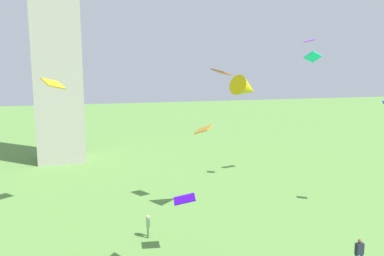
{
  "coord_description": "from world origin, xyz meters",
  "views": [
    {
      "loc": [
        -8.86,
        -3.52,
        11.39
      ],
      "look_at": [
        -1.75,
        20.99,
        7.33
      ],
      "focal_mm": 35.62,
      "sensor_mm": 36.0,
      "label": 1
    }
  ],
  "objects_px": {
    "kite_flying_0": "(246,88)",
    "kite_flying_2": "(221,72)",
    "person_0": "(359,252)",
    "kite_flying_6": "(53,84)",
    "kite_flying_5": "(203,129)",
    "person_3": "(148,225)",
    "kite_flying_3": "(309,41)",
    "kite_flying_1": "(185,199)",
    "kite_flying_4": "(313,57)"
  },
  "relations": [
    {
      "from": "kite_flying_0",
      "to": "kite_flying_2",
      "type": "height_order",
      "value": "kite_flying_2"
    },
    {
      "from": "person_0",
      "to": "kite_flying_6",
      "type": "height_order",
      "value": "kite_flying_6"
    },
    {
      "from": "kite_flying_5",
      "to": "kite_flying_0",
      "type": "bearing_deg",
      "value": -69.32
    },
    {
      "from": "kite_flying_5",
      "to": "person_3",
      "type": "bearing_deg",
      "value": -15.69
    },
    {
      "from": "kite_flying_0",
      "to": "kite_flying_3",
      "type": "relative_size",
      "value": 2.42
    },
    {
      "from": "person_0",
      "to": "kite_flying_5",
      "type": "distance_m",
      "value": 11.65
    },
    {
      "from": "kite_flying_0",
      "to": "kite_flying_1",
      "type": "relative_size",
      "value": 2.02
    },
    {
      "from": "kite_flying_3",
      "to": "kite_flying_4",
      "type": "bearing_deg",
      "value": 81.95
    },
    {
      "from": "kite_flying_0",
      "to": "kite_flying_6",
      "type": "bearing_deg",
      "value": 41.75
    },
    {
      "from": "kite_flying_1",
      "to": "kite_flying_3",
      "type": "distance_m",
      "value": 20.87
    },
    {
      "from": "person_0",
      "to": "person_3",
      "type": "distance_m",
      "value": 13.18
    },
    {
      "from": "person_0",
      "to": "kite_flying_6",
      "type": "bearing_deg",
      "value": 139.15
    },
    {
      "from": "kite_flying_3",
      "to": "kite_flying_4",
      "type": "xyz_separation_m",
      "value": [
        1.95,
        2.21,
        -1.42
      ]
    },
    {
      "from": "kite_flying_0",
      "to": "kite_flying_1",
      "type": "distance_m",
      "value": 9.99
    },
    {
      "from": "person_0",
      "to": "kite_flying_3",
      "type": "relative_size",
      "value": 1.47
    },
    {
      "from": "kite_flying_5",
      "to": "kite_flying_6",
      "type": "distance_m",
      "value": 15.24
    },
    {
      "from": "kite_flying_4",
      "to": "person_3",
      "type": "bearing_deg",
      "value": 4.21
    },
    {
      "from": "kite_flying_0",
      "to": "kite_flying_2",
      "type": "xyz_separation_m",
      "value": [
        -1.24,
        2.03,
        1.17
      ]
    },
    {
      "from": "kite_flying_2",
      "to": "kite_flying_4",
      "type": "distance_m",
      "value": 13.38
    },
    {
      "from": "kite_flying_2",
      "to": "person_3",
      "type": "bearing_deg",
      "value": 95.03
    },
    {
      "from": "kite_flying_2",
      "to": "kite_flying_4",
      "type": "xyz_separation_m",
      "value": [
        11.98,
        5.79,
        1.42
      ]
    },
    {
      "from": "kite_flying_0",
      "to": "kite_flying_4",
      "type": "relative_size",
      "value": 1.41
    },
    {
      "from": "kite_flying_6",
      "to": "kite_flying_2",
      "type": "bearing_deg",
      "value": 123.34
    },
    {
      "from": "kite_flying_2",
      "to": "kite_flying_5",
      "type": "bearing_deg",
      "value": 129.61
    },
    {
      "from": "kite_flying_3",
      "to": "kite_flying_2",
      "type": "bearing_deg",
      "value": -126.96
    },
    {
      "from": "kite_flying_1",
      "to": "kite_flying_6",
      "type": "xyz_separation_m",
      "value": [
        -7.75,
        9.67,
        6.65
      ]
    },
    {
      "from": "kite_flying_0",
      "to": "kite_flying_2",
      "type": "distance_m",
      "value": 2.65
    },
    {
      "from": "person_3",
      "to": "kite_flying_3",
      "type": "xyz_separation_m",
      "value": [
        16.62,
        7.46,
        12.99
      ]
    },
    {
      "from": "kite_flying_1",
      "to": "kite_flying_2",
      "type": "relative_size",
      "value": 0.82
    },
    {
      "from": "person_0",
      "to": "kite_flying_0",
      "type": "relative_size",
      "value": 0.61
    },
    {
      "from": "kite_flying_0",
      "to": "person_3",
      "type": "bearing_deg",
      "value": 74.54
    },
    {
      "from": "person_0",
      "to": "kite_flying_4",
      "type": "relative_size",
      "value": 0.85
    },
    {
      "from": "kite_flying_0",
      "to": "kite_flying_4",
      "type": "bearing_deg",
      "value": -82.72
    },
    {
      "from": "person_0",
      "to": "kite_flying_1",
      "type": "xyz_separation_m",
      "value": [
        -9.14,
        4.44,
        2.53
      ]
    },
    {
      "from": "kite_flying_2",
      "to": "kite_flying_6",
      "type": "height_order",
      "value": "kite_flying_2"
    },
    {
      "from": "kite_flying_0",
      "to": "kite_flying_4",
      "type": "xyz_separation_m",
      "value": [
        10.74,
        7.82,
        2.59
      ]
    },
    {
      "from": "kite_flying_0",
      "to": "kite_flying_4",
      "type": "height_order",
      "value": "kite_flying_4"
    },
    {
      "from": "kite_flying_0",
      "to": "kite_flying_6",
      "type": "xyz_separation_m",
      "value": [
        -13.8,
        4.88,
        0.32
      ]
    },
    {
      "from": "kite_flying_6",
      "to": "kite_flying_3",
      "type": "bearing_deg",
      "value": 137.98
    },
    {
      "from": "kite_flying_0",
      "to": "kite_flying_5",
      "type": "xyz_separation_m",
      "value": [
        -5.91,
        -8.03,
        -1.56
      ]
    },
    {
      "from": "kite_flying_2",
      "to": "kite_flying_4",
      "type": "bearing_deg",
      "value": -89.71
    },
    {
      "from": "person_3",
      "to": "kite_flying_5",
      "type": "distance_m",
      "value": 9.84
    },
    {
      "from": "kite_flying_2",
      "to": "kite_flying_3",
      "type": "xyz_separation_m",
      "value": [
        10.03,
        3.58,
        2.83
      ]
    },
    {
      "from": "kite_flying_0",
      "to": "kite_flying_3",
      "type": "distance_m",
      "value": 11.17
    },
    {
      "from": "kite_flying_1",
      "to": "kite_flying_2",
      "type": "distance_m",
      "value": 11.23
    },
    {
      "from": "person_3",
      "to": "kite_flying_1",
      "type": "bearing_deg",
      "value": 38.84
    },
    {
      "from": "person_0",
      "to": "kite_flying_6",
      "type": "distance_m",
      "value": 23.84
    },
    {
      "from": "kite_flying_2",
      "to": "kite_flying_6",
      "type": "xyz_separation_m",
      "value": [
        -12.55,
        2.85,
        -0.86
      ]
    },
    {
      "from": "kite_flying_3",
      "to": "person_0",
      "type": "bearing_deg",
      "value": -77.61
    },
    {
      "from": "person_0",
      "to": "kite_flying_2",
      "type": "height_order",
      "value": "kite_flying_2"
    }
  ]
}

